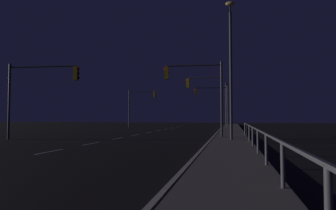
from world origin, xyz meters
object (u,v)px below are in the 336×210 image
Objects in this scene: street_lamp_across_street at (231,62)px; traffic_light_overhead_east at (40,85)px; traffic_light_far_right at (196,84)px; traffic_light_far_left at (213,98)px; traffic_light_mid_right at (206,92)px; traffic_light_near_left at (140,101)px; street_lamp_median at (227,100)px.

traffic_light_overhead_east is at bearing -175.69° from street_lamp_across_street.
traffic_light_far_right is at bearing 18.36° from traffic_light_overhead_east.
traffic_light_far_right is (-0.05, -19.27, -0.17)m from traffic_light_far_left.
traffic_light_mid_right is 0.68× the size of street_lamp_across_street.
traffic_light_far_right reaches higher than traffic_light_overhead_east.
traffic_light_far_left is 25.19m from traffic_light_overhead_east.
traffic_light_near_left is 27.11m from street_lamp_across_street.
street_lamp_median is (1.84, 5.35, 0.04)m from traffic_light_far_left.
traffic_light_mid_right reaches higher than traffic_light_far_right.
traffic_light_mid_right is at bearing 45.34° from traffic_light_overhead_east.
traffic_light_near_left is at bearing 172.38° from traffic_light_far_left.
traffic_light_near_left is 23.63m from traffic_light_far_right.
traffic_light_far_right is at bearing 134.98° from street_lamp_across_street.
traffic_light_near_left is at bearing 130.09° from traffic_light_mid_right.
street_lamp_across_street is at bearing -76.04° from traffic_light_mid_right.
street_lamp_across_street reaches higher than traffic_light_mid_right.
traffic_light_far_left is 1.03× the size of traffic_light_mid_right.
street_lamp_median reaches higher than traffic_light_far_left.
traffic_light_far_right is at bearing -61.59° from traffic_light_near_left.
traffic_light_overhead_east is 0.96× the size of traffic_light_mid_right.
street_lamp_across_street is (13.78, -23.32, 1.02)m from traffic_light_near_left.
traffic_light_far_left is 0.85× the size of street_lamp_median.
traffic_light_mid_right is at bearing 89.32° from traffic_light_far_right.
traffic_light_far_left reaches higher than traffic_light_overhead_east.
traffic_light_near_left is 24.33m from traffic_light_overhead_east.
traffic_light_near_left reaches higher than traffic_light_overhead_east.
traffic_light_mid_right is (10.73, 10.86, 0.21)m from traffic_light_overhead_east.
traffic_light_far_left is at bearing 96.52° from street_lamp_across_street.
street_lamp_median is (12.52, 28.16, 0.41)m from traffic_light_overhead_east.
traffic_light_mid_right is (0.09, 7.32, 0.01)m from traffic_light_far_right.
street_lamp_across_street is (2.49, -21.81, 0.86)m from traffic_light_far_left.
traffic_light_mid_right is 17.40m from street_lamp_median.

